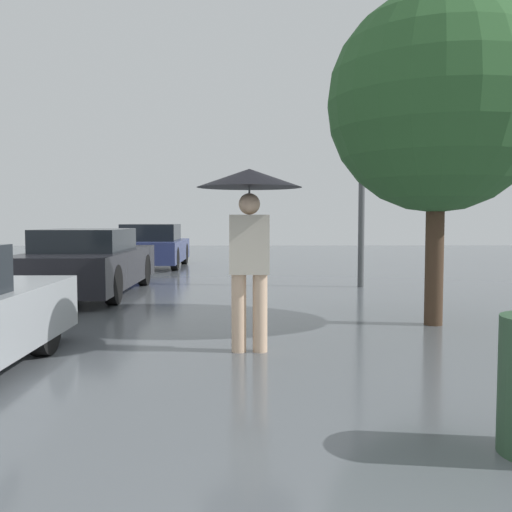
# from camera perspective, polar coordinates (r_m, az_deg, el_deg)

# --- Properties ---
(pedestrian) EXTENTS (1.11, 1.11, 1.93)m
(pedestrian) POSITION_cam_1_polar(r_m,az_deg,el_deg) (5.99, -0.67, 4.96)
(pedestrian) COLOR beige
(pedestrian) RESTS_ON ground_plane
(parked_car_middle) EXTENTS (1.71, 4.52, 1.23)m
(parked_car_middle) POSITION_cam_1_polar(r_m,az_deg,el_deg) (11.18, -16.35, -0.65)
(parked_car_middle) COLOR black
(parked_car_middle) RESTS_ON ground_plane
(parked_car_farthest) EXTENTS (1.80, 3.81, 1.27)m
(parked_car_farthest) POSITION_cam_1_polar(r_m,az_deg,el_deg) (17.15, -10.32, 0.90)
(parked_car_farthest) COLOR navy
(parked_car_farthest) RESTS_ON ground_plane
(tree) EXTENTS (2.87, 2.87, 4.37)m
(tree) POSITION_cam_1_polar(r_m,az_deg,el_deg) (8.05, 17.69, 14.35)
(tree) COLOR #473323
(tree) RESTS_ON ground_plane
(street_lamp) EXTENTS (0.40, 0.40, 5.18)m
(street_lamp) POSITION_cam_1_polar(r_m,az_deg,el_deg) (12.22, 10.61, 13.70)
(street_lamp) COLOR #515456
(street_lamp) RESTS_ON ground_plane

